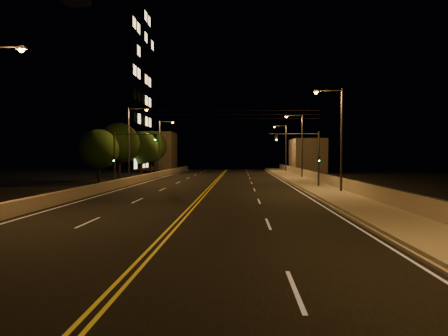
{
  "coord_description": "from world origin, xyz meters",
  "views": [
    {
      "loc": [
        3.12,
        -7.82,
        3.4
      ],
      "look_at": [
        2.0,
        18.0,
        2.5
      ],
      "focal_mm": 30.0,
      "sensor_mm": 36.0,
      "label": 1
    }
  ],
  "objects_px": {
    "streetlight_3": "(285,145)",
    "streetlight_5": "(131,140)",
    "streetlight_6": "(161,144)",
    "traffic_signal_right": "(308,152)",
    "tree_0": "(99,149)",
    "tree_1": "(119,143)",
    "tree_2": "(142,148)",
    "streetlight_1": "(338,134)",
    "streetlight_2": "(300,142)",
    "tree_3": "(151,146)",
    "building_tower": "(77,89)",
    "traffic_signal_left": "(124,152)"
  },
  "relations": [
    {
      "from": "tree_3",
      "to": "streetlight_6",
      "type": "bearing_deg",
      "value": -65.29
    },
    {
      "from": "streetlight_5",
      "to": "tree_1",
      "type": "relative_size",
      "value": 1.1
    },
    {
      "from": "streetlight_6",
      "to": "tree_0",
      "type": "distance_m",
      "value": 17.83
    },
    {
      "from": "streetlight_3",
      "to": "streetlight_5",
      "type": "bearing_deg",
      "value": -128.2
    },
    {
      "from": "traffic_signal_right",
      "to": "tree_2",
      "type": "height_order",
      "value": "tree_2"
    },
    {
      "from": "tree_2",
      "to": "tree_3",
      "type": "height_order",
      "value": "tree_3"
    },
    {
      "from": "streetlight_6",
      "to": "traffic_signal_left",
      "type": "xyz_separation_m",
      "value": [
        1.16,
        -23.37,
        -1.58
      ]
    },
    {
      "from": "streetlight_6",
      "to": "tree_3",
      "type": "xyz_separation_m",
      "value": [
        -3.62,
        7.87,
        -0.24
      ]
    },
    {
      "from": "streetlight_3",
      "to": "tree_2",
      "type": "bearing_deg",
      "value": -155.55
    },
    {
      "from": "traffic_signal_left",
      "to": "tree_1",
      "type": "height_order",
      "value": "tree_1"
    },
    {
      "from": "traffic_signal_right",
      "to": "tree_2",
      "type": "distance_m",
      "value": 32.01
    },
    {
      "from": "streetlight_5",
      "to": "tree_3",
      "type": "relative_size",
      "value": 1.14
    },
    {
      "from": "streetlight_3",
      "to": "traffic_signal_left",
      "type": "xyz_separation_m",
      "value": [
        -20.28,
        -33.47,
        -1.58
      ]
    },
    {
      "from": "streetlight_1",
      "to": "tree_1",
      "type": "xyz_separation_m",
      "value": [
        -26.67,
        23.22,
        -0.04
      ]
    },
    {
      "from": "tree_0",
      "to": "tree_2",
      "type": "relative_size",
      "value": 0.89
    },
    {
      "from": "streetlight_1",
      "to": "tree_2",
      "type": "height_order",
      "value": "streetlight_1"
    },
    {
      "from": "tree_0",
      "to": "tree_2",
      "type": "xyz_separation_m",
      "value": [
        0.82,
        16.36,
        0.49
      ]
    },
    {
      "from": "traffic_signal_left",
      "to": "tree_1",
      "type": "distance_m",
      "value": 18.96
    },
    {
      "from": "streetlight_2",
      "to": "tree_3",
      "type": "relative_size",
      "value": 1.14
    },
    {
      "from": "streetlight_1",
      "to": "building_tower",
      "type": "bearing_deg",
      "value": 139.13
    },
    {
      "from": "streetlight_5",
      "to": "traffic_signal_right",
      "type": "relative_size",
      "value": 1.58
    },
    {
      "from": "tree_0",
      "to": "streetlight_6",
      "type": "bearing_deg",
      "value": 77.55
    },
    {
      "from": "tree_1",
      "to": "streetlight_6",
      "type": "bearing_deg",
      "value": 46.91
    },
    {
      "from": "streetlight_6",
      "to": "traffic_signal_right",
      "type": "bearing_deg",
      "value": -49.62
    },
    {
      "from": "tree_1",
      "to": "tree_2",
      "type": "distance_m",
      "value": 5.12
    },
    {
      "from": "streetlight_6",
      "to": "tree_0",
      "type": "xyz_separation_m",
      "value": [
        -3.84,
        -17.38,
        -1.17
      ]
    },
    {
      "from": "tree_1",
      "to": "tree_2",
      "type": "relative_size",
      "value": 1.14
    },
    {
      "from": "tree_0",
      "to": "tree_3",
      "type": "bearing_deg",
      "value": 89.51
    },
    {
      "from": "streetlight_2",
      "to": "traffic_signal_right",
      "type": "relative_size",
      "value": 1.58
    },
    {
      "from": "streetlight_1",
      "to": "tree_0",
      "type": "height_order",
      "value": "streetlight_1"
    },
    {
      "from": "streetlight_1",
      "to": "tree_3",
      "type": "xyz_separation_m",
      "value": [
        -25.06,
        36.68,
        -0.24
      ]
    },
    {
      "from": "streetlight_1",
      "to": "streetlight_3",
      "type": "bearing_deg",
      "value": 90.0
    },
    {
      "from": "streetlight_2",
      "to": "traffic_signal_left",
      "type": "relative_size",
      "value": 1.58
    },
    {
      "from": "streetlight_2",
      "to": "tree_3",
      "type": "distance_m",
      "value": 29.89
    },
    {
      "from": "traffic_signal_left",
      "to": "tree_0",
      "type": "relative_size",
      "value": 0.89
    },
    {
      "from": "streetlight_1",
      "to": "tree_0",
      "type": "distance_m",
      "value": 27.76
    },
    {
      "from": "tree_0",
      "to": "streetlight_5",
      "type": "bearing_deg",
      "value": 3.48
    },
    {
      "from": "streetlight_5",
      "to": "building_tower",
      "type": "relative_size",
      "value": 0.29
    },
    {
      "from": "streetlight_5",
      "to": "tree_0",
      "type": "height_order",
      "value": "streetlight_5"
    },
    {
      "from": "streetlight_1",
      "to": "streetlight_5",
      "type": "relative_size",
      "value": 1.0
    },
    {
      "from": "tree_0",
      "to": "tree_3",
      "type": "xyz_separation_m",
      "value": [
        0.22,
        25.24,
        0.92
      ]
    },
    {
      "from": "streetlight_5",
      "to": "traffic_signal_left",
      "type": "height_order",
      "value": "streetlight_5"
    },
    {
      "from": "traffic_signal_right",
      "to": "building_tower",
      "type": "xyz_separation_m",
      "value": [
        -35.41,
        26.55,
        11.22
      ]
    },
    {
      "from": "streetlight_2",
      "to": "tree_1",
      "type": "height_order",
      "value": "streetlight_2"
    },
    {
      "from": "tree_0",
      "to": "streetlight_2",
      "type": "bearing_deg",
      "value": 19.5
    },
    {
      "from": "streetlight_1",
      "to": "streetlight_6",
      "type": "bearing_deg",
      "value": 126.65
    },
    {
      "from": "traffic_signal_right",
      "to": "streetlight_3",
      "type": "bearing_deg",
      "value": 87.33
    },
    {
      "from": "streetlight_1",
      "to": "streetlight_2",
      "type": "distance_m",
      "value": 20.38
    },
    {
      "from": "streetlight_3",
      "to": "streetlight_5",
      "type": "xyz_separation_m",
      "value": [
        -21.44,
        -27.25,
        0.0
      ]
    },
    {
      "from": "streetlight_6",
      "to": "tree_0",
      "type": "height_order",
      "value": "streetlight_6"
    }
  ]
}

